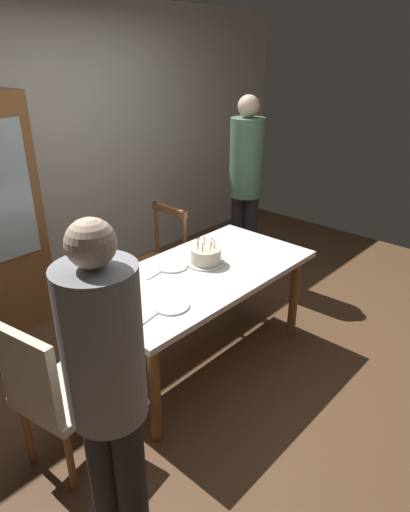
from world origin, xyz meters
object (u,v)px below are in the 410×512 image
(birthday_cake, at_px, (206,256))
(plate_near_celebrant, at_px, (171,306))
(person_celebrant, at_px, (107,384))
(chair_upholstered, at_px, (52,391))
(plate_far_side, at_px, (172,266))
(chair_spindle_back, at_px, (157,266))
(dining_table, at_px, (200,283))
(person_guest, at_px, (246,179))

(birthday_cake, relative_size, plate_near_celebrant, 1.27)
(person_celebrant, bearing_deg, chair_upholstered, 86.60)
(plate_far_side, height_order, chair_spindle_back, chair_spindle_back)
(dining_table, relative_size, plate_near_celebrant, 7.70)
(chair_upholstered, distance_m, person_guest, 2.70)
(dining_table, distance_m, person_celebrant, 1.46)
(dining_table, bearing_deg, plate_near_celebrant, -157.43)
(plate_far_side, distance_m, chair_spindle_back, 0.72)
(birthday_cake, xyz_separation_m, person_celebrant, (-1.39, -0.72, 0.13))
(birthday_cake, xyz_separation_m, chair_spindle_back, (0.13, 0.69, -0.35))
(dining_table, xyz_separation_m, chair_upholstered, (-1.23, -0.08, -0.13))
(person_guest, bearing_deg, chair_upholstered, -164.56)
(plate_near_celebrant, xyz_separation_m, person_celebrant, (-0.80, -0.47, 0.18))
(chair_upholstered, xyz_separation_m, person_celebrant, (-0.03, -0.59, 0.41))
(plate_far_side, height_order, chair_upholstered, chair_upholstered)
(plate_near_celebrant, bearing_deg, chair_spindle_back, 52.72)
(person_celebrant, distance_m, person_guest, 2.90)
(dining_table, xyz_separation_m, person_guest, (1.32, 0.63, 0.37))
(dining_table, xyz_separation_m, plate_near_celebrant, (-0.47, -0.19, 0.10))
(birthday_cake, height_order, plate_near_celebrant, birthday_cake)
(chair_upholstered, relative_size, person_guest, 0.53)
(plate_far_side, xyz_separation_m, person_guest, (1.41, 0.43, 0.27))
(dining_table, relative_size, person_guest, 0.94)
(dining_table, xyz_separation_m, plate_far_side, (-0.08, 0.19, 0.10))
(plate_far_side, bearing_deg, person_celebrant, -144.07)
(chair_spindle_back, distance_m, person_celebrant, 2.13)
(dining_table, distance_m, plate_far_side, 0.23)
(person_celebrant, relative_size, person_guest, 0.92)
(birthday_cake, bearing_deg, chair_spindle_back, 79.21)
(dining_table, height_order, chair_upholstered, chair_upholstered)
(birthday_cake, bearing_deg, person_celebrant, -152.58)
(dining_table, bearing_deg, birthday_cake, 24.91)
(dining_table, bearing_deg, chair_spindle_back, 71.41)
(dining_table, height_order, plate_near_celebrant, plate_near_celebrant)
(person_guest, bearing_deg, plate_near_celebrant, -155.33)
(dining_table, distance_m, birthday_cake, 0.20)
(chair_upholstered, bearing_deg, plate_far_side, 13.33)
(birthday_cake, relative_size, person_guest, 0.16)
(birthday_cake, xyz_separation_m, plate_near_celebrant, (-0.59, -0.25, -0.05))
(birthday_cake, bearing_deg, chair_upholstered, -174.32)
(plate_near_celebrant, xyz_separation_m, person_guest, (1.79, 0.82, 0.27))
(chair_upholstered, bearing_deg, birthday_cake, 5.68)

